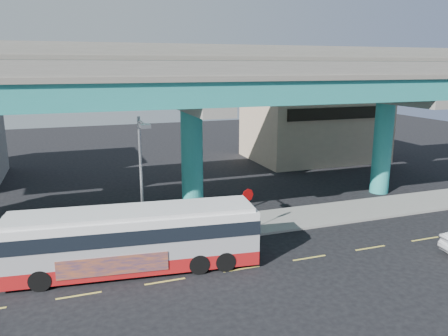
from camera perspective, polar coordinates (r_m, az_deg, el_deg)
name	(u,v)px	position (r m, az deg, el deg)	size (l,w,h in m)	color
ground	(239,267)	(23.40, 2.01, -12.74)	(120.00, 120.00, 0.00)	black
sidewalk	(208,229)	(28.13, -2.14, -7.98)	(70.00, 4.00, 0.15)	gray
lane_markings	(241,269)	(23.15, 2.29, -13.03)	(58.00, 0.12, 0.01)	#D8C64C
viaduct	(190,83)	(29.72, -4.41, 11.05)	(52.00, 12.40, 11.70)	teal
building_beige	(314,127)	(50.19, 11.64, 5.21)	(14.00, 10.23, 7.00)	tan
transit_bus	(134,237)	(22.82, -11.65, -8.85)	(12.80, 4.08, 3.23)	#A41315
street_lamp	(142,166)	(23.84, -10.64, 0.29)	(0.50, 2.44, 7.44)	gray
stop_sign	(248,200)	(26.98, 3.11, -4.25)	(0.81, 0.21, 2.76)	gray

